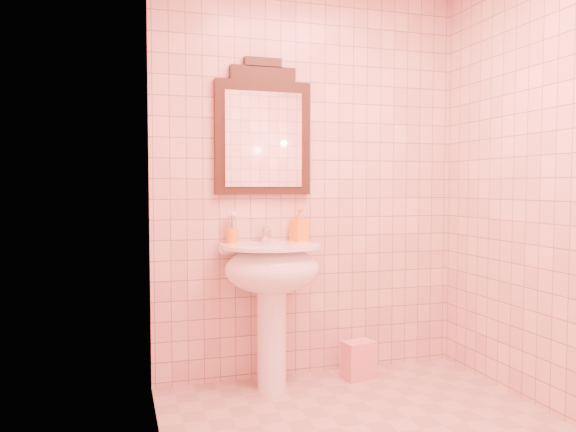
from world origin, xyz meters
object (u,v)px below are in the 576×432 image
object	(u,v)px
toothbrush_cup	(232,235)
soap_dispenser	(299,225)
mirror	(263,132)
pedestal_sink	(272,279)
towel	(359,360)

from	to	relation	value
toothbrush_cup	soap_dispenser	xyz separation A→B (m)	(0.42, -0.01, 0.05)
mirror	toothbrush_cup	world-z (taller)	mirror
pedestal_sink	toothbrush_cup	distance (m)	0.36
mirror	soap_dispenser	distance (m)	0.62
toothbrush_cup	towel	world-z (taller)	toothbrush_cup
toothbrush_cup	towel	distance (m)	1.12
pedestal_sink	soap_dispenser	size ratio (longest dim) A/B	4.35
soap_dispenser	towel	size ratio (longest dim) A/B	0.85
pedestal_sink	towel	world-z (taller)	pedestal_sink
pedestal_sink	soap_dispenser	distance (m)	0.41
mirror	soap_dispenser	size ratio (longest dim) A/B	4.18
toothbrush_cup	soap_dispenser	bearing A→B (deg)	-1.09
pedestal_sink	toothbrush_cup	size ratio (longest dim) A/B	5.16
mirror	toothbrush_cup	size ratio (longest dim) A/B	4.96
mirror	pedestal_sink	bearing A→B (deg)	-90.00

